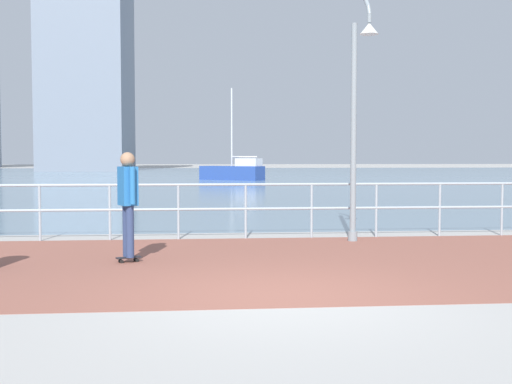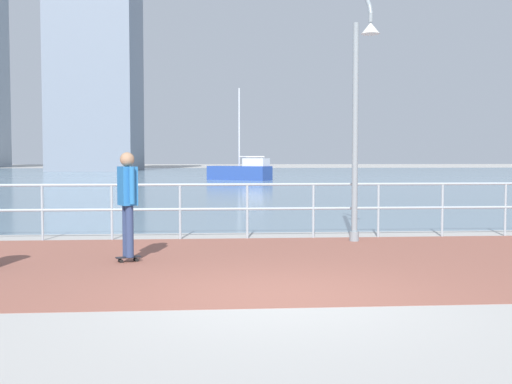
# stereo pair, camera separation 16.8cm
# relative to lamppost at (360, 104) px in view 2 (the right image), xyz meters

# --- Properties ---
(ground) EXTENTS (220.00, 220.00, 0.00)m
(ground) POSITION_rel_lamppost_xyz_m (-2.19, 35.14, -2.75)
(ground) COLOR #ADAAA5
(brick_paving) EXTENTS (28.00, 6.18, 0.01)m
(brick_paving) POSITION_rel_lamppost_xyz_m (-2.19, -2.33, -2.75)
(brick_paving) COLOR #935647
(brick_paving) RESTS_ON ground
(harbor_water) EXTENTS (180.00, 88.00, 0.00)m
(harbor_water) POSITION_rel_lamppost_xyz_m (-2.19, 45.76, -2.75)
(harbor_water) COLOR #6B899E
(harbor_water) RESTS_ON ground
(waterfront_railing) EXTENTS (25.25, 0.06, 1.16)m
(waterfront_railing) POSITION_rel_lamppost_xyz_m (-2.19, 0.76, -1.95)
(waterfront_railing) COLOR #9EADB7
(waterfront_railing) RESTS_ON ground
(lamppost) EXTENTS (0.44, 0.80, 4.98)m
(lamppost) POSITION_rel_lamppost_xyz_m (0.00, 0.00, 0.00)
(lamppost) COLOR gray
(lamppost) RESTS_ON ground
(skateboarder) EXTENTS (0.41, 0.54, 1.79)m
(skateboarder) POSITION_rel_lamppost_xyz_m (-4.31, -2.08, -1.67)
(skateboarder) COLOR black
(skateboarder) RESTS_ON ground
(sailboat_navy) EXTENTS (4.90, 4.02, 6.89)m
(sailboat_navy) POSITION_rel_lamppost_xyz_m (-0.44, 35.18, -2.09)
(sailboat_navy) COLOR #284799
(sailboat_navy) RESTS_ON ground
(tower_beige) EXTENTS (10.33, 17.06, 36.79)m
(tower_beige) POSITION_rel_lamppost_xyz_m (-17.35, 73.40, 14.81)
(tower_beige) COLOR slate
(tower_beige) RESTS_ON ground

